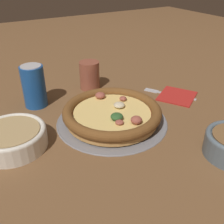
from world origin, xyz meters
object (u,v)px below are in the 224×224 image
(drinking_cup, at_px, (90,75))
(bowl_near, at_px, (12,137))
(fork, at_px, (166,93))
(pizza, at_px, (112,113))
(napkin, at_px, (177,96))
(pizza_tray, at_px, (112,120))
(beverage_can, at_px, (34,86))

(drinking_cup, bearing_deg, bowl_near, 34.41)
(fork, bearing_deg, pizza, 70.93)
(drinking_cup, bearing_deg, pizza, 78.90)
(bowl_near, distance_m, napkin, 0.51)
(pizza, bearing_deg, fork, -166.62)
(pizza_tray, relative_size, fork, 1.94)
(drinking_cup, distance_m, beverage_can, 0.19)
(pizza, relative_size, napkin, 1.71)
(fork, xyz_separation_m, beverage_can, (0.39, -0.14, 0.06))
(pizza, height_order, bowl_near, pizza)
(bowl_near, bearing_deg, beverage_can, -121.02)
(drinking_cup, relative_size, beverage_can, 0.74)
(pizza, distance_m, bowl_near, 0.25)
(bowl_near, relative_size, fork, 1.02)
(drinking_cup, bearing_deg, beverage_can, 8.71)
(pizza_tray, distance_m, pizza, 0.02)
(napkin, height_order, beverage_can, beverage_can)
(pizza_tray, distance_m, bowl_near, 0.25)
(drinking_cup, xyz_separation_m, beverage_can, (0.19, 0.03, 0.02))
(bowl_near, bearing_deg, pizza, 175.47)
(pizza_tray, bearing_deg, fork, -166.68)
(bowl_near, height_order, drinking_cup, drinking_cup)
(napkin, bearing_deg, pizza, 5.32)
(fork, distance_m, beverage_can, 0.41)
(bowl_near, distance_m, fork, 0.49)
(fork, bearing_deg, drinking_cup, 16.78)
(pizza, distance_m, drinking_cup, 0.23)
(pizza_tray, bearing_deg, pizza, 149.76)
(pizza_tray, xyz_separation_m, drinking_cup, (-0.04, -0.22, 0.04))
(bowl_near, xyz_separation_m, drinking_cup, (-0.30, -0.20, 0.02))
(pizza_tray, distance_m, fork, 0.24)
(fork, bearing_deg, beverage_can, 37.94)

